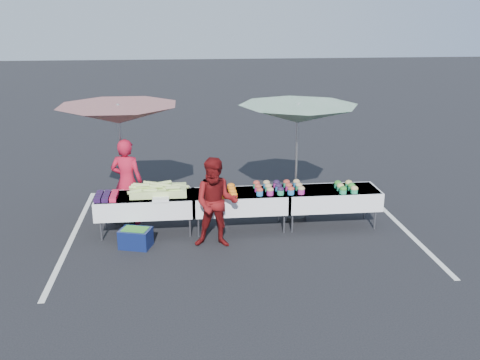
{
  "coord_description": "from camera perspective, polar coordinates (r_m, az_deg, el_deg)",
  "views": [
    {
      "loc": [
        -1.05,
        -9.67,
        4.06
      ],
      "look_at": [
        0.0,
        0.0,
        1.0
      ],
      "focal_mm": 40.0,
      "sensor_mm": 36.0,
      "label": 1
    }
  ],
  "objects": [
    {
      "name": "stripe_left",
      "position": [
        10.7,
        -17.38,
        -5.66
      ],
      "size": [
        0.1,
        5.0,
        0.0
      ],
      "primitive_type": "cube",
      "color": "silver",
      "rests_on": "ground"
    },
    {
      "name": "ground",
      "position": [
        10.54,
        0.0,
        -5.19
      ],
      "size": [
        80.0,
        80.0,
        0.0
      ],
      "primitive_type": "plane",
      "color": "black"
    },
    {
      "name": "umbrella_right",
      "position": [
        10.49,
        6.2,
        6.94
      ],
      "size": [
        2.44,
        2.44,
        2.39
      ],
      "rotation": [
        0.0,
        0.0,
        -0.04
      ],
      "color": "black",
      "rests_on": "ground"
    },
    {
      "name": "bean_baskets",
      "position": [
        10.57,
        11.23,
        -0.72
      ],
      "size": [
        0.36,
        0.5,
        0.15
      ],
      "color": "#238E5F",
      "rests_on": "table_right"
    },
    {
      "name": "storage_bin",
      "position": [
        9.86,
        -11.06,
        -6.04
      ],
      "size": [
        0.63,
        0.54,
        0.35
      ],
      "rotation": [
        0.0,
        0.0,
        -0.3
      ],
      "color": "#0D1844",
      "rests_on": "ground"
    },
    {
      "name": "berry_punnets",
      "position": [
        10.25,
        -14.05,
        -1.67
      ],
      "size": [
        0.4,
        0.54,
        0.08
      ],
      "color": "black",
      "rests_on": "table_left"
    },
    {
      "name": "plastic_bags",
      "position": [
        9.94,
        -8.45,
        -2.03
      ],
      "size": [
        0.3,
        0.25,
        0.05
      ],
      "primitive_type": "cube",
      "color": "white",
      "rests_on": "table_left"
    },
    {
      "name": "customer",
      "position": [
        9.5,
        -2.57,
        -2.46
      ],
      "size": [
        0.88,
        0.72,
        1.65
      ],
      "primitive_type": "imported",
      "rotation": [
        0.0,
        0.0,
        -0.13
      ],
      "color": "#5E0E0F",
      "rests_on": "ground"
    },
    {
      "name": "carrot_bowls",
      "position": [
        10.22,
        -1.95,
        -1.15
      ],
      "size": [
        0.55,
        0.69,
        0.11
      ],
      "color": "orange",
      "rests_on": "table_center"
    },
    {
      "name": "corn_pile",
      "position": [
        10.24,
        -8.72,
        -1.07
      ],
      "size": [
        1.16,
        0.57,
        0.26
      ],
      "color": "#ACD36C",
      "rests_on": "table_left"
    },
    {
      "name": "stripe_right",
      "position": [
        11.32,
        16.38,
        -4.3
      ],
      "size": [
        0.1,
        5.0,
        0.0
      ],
      "primitive_type": "cube",
      "color": "silver",
      "rests_on": "ground"
    },
    {
      "name": "table_right",
      "position": [
        10.66,
        9.67,
        -1.82
      ],
      "size": [
        1.86,
        0.81,
        0.75
      ],
      "color": "white",
      "rests_on": "ground"
    },
    {
      "name": "table_center",
      "position": [
        10.33,
        0.0,
        -2.21
      ],
      "size": [
        1.86,
        0.81,
        0.75
      ],
      "color": "white",
      "rests_on": "ground"
    },
    {
      "name": "table_left",
      "position": [
        10.3,
        -10.01,
        -2.54
      ],
      "size": [
        1.86,
        0.81,
        0.75
      ],
      "color": "white",
      "rests_on": "ground"
    },
    {
      "name": "umbrella_left",
      "position": [
        10.54,
        -12.84,
        6.75
      ],
      "size": [
        3.08,
        3.08,
        2.4
      ],
      "rotation": [
        0.0,
        0.0,
        -0.4
      ],
      "color": "black",
      "rests_on": "ground"
    },
    {
      "name": "potato_cups",
      "position": [
        10.35,
        4.13,
        -0.76
      ],
      "size": [
        0.94,
        0.58,
        0.16
      ],
      "color": "#246BAC",
      "rests_on": "table_right"
    },
    {
      "name": "vendor",
      "position": [
        10.77,
        -11.97,
        -0.19
      ],
      "size": [
        0.71,
        0.56,
        1.73
      ],
      "primitive_type": "imported",
      "rotation": [
        0.0,
        0.0,
        2.89
      ],
      "color": "#A9132C",
      "rests_on": "ground"
    }
  ]
}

